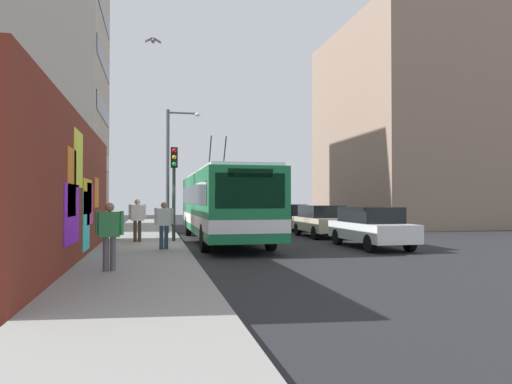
# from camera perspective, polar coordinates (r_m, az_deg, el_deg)

# --- Properties ---
(ground_plane) EXTENTS (80.00, 80.00, 0.00)m
(ground_plane) POSITION_cam_1_polar(r_m,az_deg,el_deg) (18.31, -8.77, -6.76)
(ground_plane) COLOR #232326
(sidewalk_slab) EXTENTS (48.00, 3.20, 0.15)m
(sidewalk_slab) POSITION_cam_1_polar(r_m,az_deg,el_deg) (18.27, -13.81, -6.52)
(sidewalk_slab) COLOR gray
(sidewalk_slab) RESTS_ON ground_plane
(graffiti_wall) EXTENTS (14.25, 0.32, 4.23)m
(graffiti_wall) POSITION_cam_1_polar(r_m,az_deg,el_deg) (14.46, -21.04, 0.12)
(graffiti_wall) COLOR maroon
(graffiti_wall) RESTS_ON ground_plane
(building_far_left) EXTENTS (8.93, 9.76, 18.66)m
(building_far_left) POSITION_cam_1_polar(r_m,az_deg,el_deg) (33.13, -26.81, 12.18)
(building_far_left) COLOR #B2A899
(building_far_left) RESTS_ON ground_plane
(building_far_right) EXTENTS (13.53, 9.67, 14.43)m
(building_far_right) POSITION_cam_1_polar(r_m,az_deg,el_deg) (36.37, 17.79, 7.55)
(building_far_right) COLOR gray
(building_far_right) RESTS_ON ground_plane
(city_bus) EXTENTS (12.10, 2.69, 4.85)m
(city_bus) POSITION_cam_1_polar(r_m,az_deg,el_deg) (20.56, -4.15, -1.34)
(city_bus) COLOR #19723F
(city_bus) RESTS_ON ground_plane
(parked_car_white) EXTENTS (4.43, 1.76, 1.58)m
(parked_car_white) POSITION_cam_1_polar(r_m,az_deg,el_deg) (18.49, 13.87, -4.10)
(parked_car_white) COLOR white
(parked_car_white) RESTS_ON ground_plane
(parked_car_champagne) EXTENTS (4.09, 1.83, 1.58)m
(parked_car_champagne) POSITION_cam_1_polar(r_m,az_deg,el_deg) (23.39, 8.01, -3.46)
(parked_car_champagne) COLOR #C6B793
(parked_car_champagne) RESTS_ON ground_plane
(parked_car_black) EXTENTS (4.47, 1.79, 1.58)m
(parked_car_black) POSITION_cam_1_polar(r_m,az_deg,el_deg) (28.74, 4.03, -3.00)
(parked_car_black) COLOR black
(parked_car_black) RESTS_ON ground_plane
(pedestrian_midblock) EXTENTS (0.23, 0.69, 1.73)m
(pedestrian_midblock) POSITION_cam_1_polar(r_m,az_deg,el_deg) (19.50, -14.34, -2.93)
(pedestrian_midblock) COLOR #3F3326
(pedestrian_midblock) RESTS_ON sidewalk_slab
(pedestrian_at_curb) EXTENTS (0.22, 0.66, 1.62)m
(pedestrian_at_curb) POSITION_cam_1_polar(r_m,az_deg,el_deg) (16.46, -11.23, -3.57)
(pedestrian_at_curb) COLOR #2D3F59
(pedestrian_at_curb) RESTS_ON sidewalk_slab
(pedestrian_near_wall) EXTENTS (0.22, 0.66, 1.63)m
(pedestrian_near_wall) POSITION_cam_1_polar(r_m,az_deg,el_deg) (11.71, -17.53, -4.57)
(pedestrian_near_wall) COLOR #595960
(pedestrian_near_wall) RESTS_ON sidewalk_slab
(traffic_light) EXTENTS (0.49, 0.28, 3.89)m
(traffic_light) POSITION_cam_1_polar(r_m,az_deg,el_deg) (19.50, -10.03, 1.78)
(traffic_light) COLOR #2D382D
(traffic_light) RESTS_ON sidewalk_slab
(street_lamp) EXTENTS (0.44, 1.77, 6.39)m
(street_lamp) POSITION_cam_1_polar(r_m,az_deg,el_deg) (24.50, -10.31, 3.68)
(street_lamp) COLOR #4C4C51
(street_lamp) RESTS_ON sidewalk_slab
(flying_pigeons) EXTENTS (0.47, 2.47, 2.11)m
(flying_pigeons) POSITION_cam_1_polar(r_m,az_deg,el_deg) (17.57, -9.13, 20.57)
(flying_pigeons) COLOR #47474C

